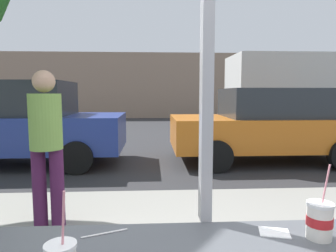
# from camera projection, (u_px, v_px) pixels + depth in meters

# --- Properties ---
(ground_plane) EXTENTS (60.00, 60.00, 0.00)m
(ground_plane) POSITION_uv_depth(u_px,v_px,m) (160.00, 143.00, 9.35)
(ground_plane) COLOR #2D2D30
(sidewalk_strip) EXTENTS (16.00, 2.80, 0.14)m
(sidewalk_strip) POSITION_uv_depth(u_px,v_px,m) (177.00, 242.00, 2.99)
(sidewalk_strip) COLOR gray
(sidewalk_strip) RESTS_ON ground
(window_wall) EXTENTS (2.75, 0.20, 2.90)m
(window_wall) POSITION_uv_depth(u_px,v_px,m) (207.00, 35.00, 1.29)
(window_wall) COLOR #56544F
(window_wall) RESTS_ON ground
(building_facade_far) EXTENTS (28.00, 1.20, 4.07)m
(building_facade_far) POSITION_uv_depth(u_px,v_px,m) (155.00, 86.00, 19.27)
(building_facade_far) COLOR gray
(building_facade_far) RESTS_ON ground
(soda_cup_right) EXTENTS (0.10, 0.10, 0.30)m
(soda_cup_right) POSITION_uv_depth(u_px,v_px,m) (320.00, 220.00, 1.18)
(soda_cup_right) COLOR silver
(soda_cup_right) RESTS_ON window_counter
(loose_straw) EXTENTS (0.18, 0.07, 0.01)m
(loose_straw) POSITION_uv_depth(u_px,v_px,m) (105.00, 233.00, 1.23)
(loose_straw) COLOR white
(loose_straw) RESTS_ON window_counter
(napkin_wrapper) EXTENTS (0.14, 0.12, 0.00)m
(napkin_wrapper) POSITION_uv_depth(u_px,v_px,m) (274.00, 232.00, 1.24)
(napkin_wrapper) COLOR white
(napkin_wrapper) RESTS_ON window_counter
(parked_car_blue) EXTENTS (4.17, 2.00, 1.80)m
(parked_car_blue) POSITION_uv_depth(u_px,v_px,m) (24.00, 123.00, 6.49)
(parked_car_blue) COLOR #283D93
(parked_car_blue) RESTS_ON ground
(parked_car_orange) EXTENTS (4.15, 2.06, 1.65)m
(parked_car_orange) POSITION_uv_depth(u_px,v_px,m) (267.00, 124.00, 6.78)
(parked_car_orange) COLOR orange
(parked_car_orange) RESTS_ON ground
(box_truck) EXTENTS (6.52, 2.44, 2.89)m
(box_truck) POSITION_uv_depth(u_px,v_px,m) (316.00, 92.00, 10.95)
(box_truck) COLOR beige
(box_truck) RESTS_ON ground
(pedestrian) EXTENTS (0.32, 0.32, 1.63)m
(pedestrian) POSITION_uv_depth(u_px,v_px,m) (46.00, 140.00, 3.03)
(pedestrian) COLOR #4B1D47
(pedestrian) RESTS_ON sidewalk_strip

